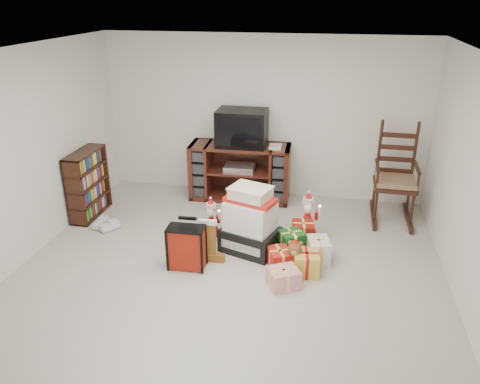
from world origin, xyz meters
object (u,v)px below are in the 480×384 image
(teddy_bear, at_px, (295,257))
(gift_cluster, at_px, (297,253))
(tv_stand, at_px, (240,172))
(mrs_claus_figurine, at_px, (211,222))
(gift_pile, at_px, (250,224))
(red_suitcase, at_px, (187,248))
(crt_television, at_px, (242,128))
(bookshelf, at_px, (88,185))
(santa_figurine, at_px, (307,219))
(sneaker_pair, at_px, (105,225))
(rocking_chair, at_px, (394,185))

(teddy_bear, xyz_separation_m, gift_cluster, (0.02, 0.13, -0.02))
(tv_stand, xyz_separation_m, mrs_claus_figurine, (-0.12, -1.35, -0.22))
(gift_pile, bearing_deg, red_suitcase, -121.35)
(gift_cluster, height_order, crt_television, crt_television)
(red_suitcase, relative_size, gift_cluster, 0.54)
(bookshelf, height_order, santa_figurine, bookshelf)
(santa_figurine, relative_size, sneaker_pair, 1.65)
(bookshelf, relative_size, gift_pile, 1.15)
(tv_stand, xyz_separation_m, crt_television, (0.03, -0.00, 0.71))
(santa_figurine, distance_m, gift_cluster, 0.76)
(bookshelf, bearing_deg, gift_pile, -12.61)
(mrs_claus_figurine, bearing_deg, teddy_bear, -26.65)
(rocking_chair, bearing_deg, red_suitcase, -141.84)
(santa_figurine, bearing_deg, gift_pile, -141.87)
(tv_stand, relative_size, crt_television, 2.09)
(rocking_chair, xyz_separation_m, red_suitcase, (-2.51, -1.93, -0.22))
(santa_figurine, bearing_deg, red_suitcase, -140.86)
(mrs_claus_figurine, bearing_deg, tv_stand, 85.00)
(santa_figurine, relative_size, mrs_claus_figurine, 1.12)
(gift_pile, height_order, red_suitcase, gift_pile)
(gift_pile, relative_size, teddy_bear, 2.25)
(bookshelf, bearing_deg, sneaker_pair, -43.13)
(tv_stand, bearing_deg, mrs_claus_figurine, -97.19)
(santa_figurine, height_order, mrs_claus_figurine, santa_figurine)
(gift_cluster, bearing_deg, gift_pile, 161.18)
(tv_stand, relative_size, rocking_chair, 1.08)
(bookshelf, xyz_separation_m, crt_television, (2.06, 1.04, 0.68))
(sneaker_pair, height_order, crt_television, crt_television)
(rocking_chair, xyz_separation_m, teddy_bear, (-1.25, -1.72, -0.33))
(red_suitcase, distance_m, teddy_bear, 1.28)
(rocking_chair, height_order, crt_television, rocking_chair)
(mrs_claus_figurine, bearing_deg, bookshelf, 170.72)
(tv_stand, relative_size, gift_cluster, 1.33)
(tv_stand, bearing_deg, crt_television, -3.76)
(tv_stand, xyz_separation_m, teddy_bear, (1.05, -1.94, -0.28))
(rocking_chair, bearing_deg, santa_figurine, -143.70)
(sneaker_pair, distance_m, crt_television, 2.45)
(crt_television, bearing_deg, bookshelf, -153.97)
(gift_cluster, relative_size, crt_television, 1.57)
(bookshelf, xyz_separation_m, teddy_bear, (3.08, -0.90, -0.30))
(red_suitcase, distance_m, mrs_claus_figurine, 0.81)
(red_suitcase, distance_m, santa_figurine, 1.73)
(teddy_bear, relative_size, mrs_claus_figurine, 0.66)
(tv_stand, distance_m, gift_cluster, 2.12)
(gift_cluster, bearing_deg, sneaker_pair, 171.83)
(rocking_chair, distance_m, sneaker_pair, 4.13)
(sneaker_pair, bearing_deg, gift_cluster, 13.79)
(bookshelf, distance_m, mrs_claus_figurine, 1.96)
(rocking_chair, bearing_deg, gift_cluster, -127.38)
(gift_pile, bearing_deg, crt_television, 123.32)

